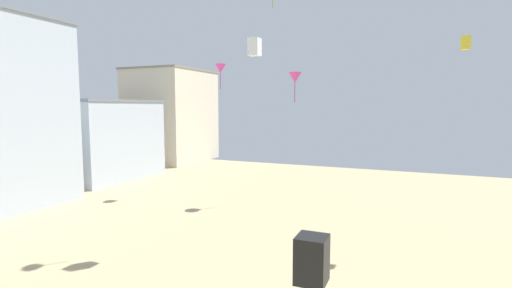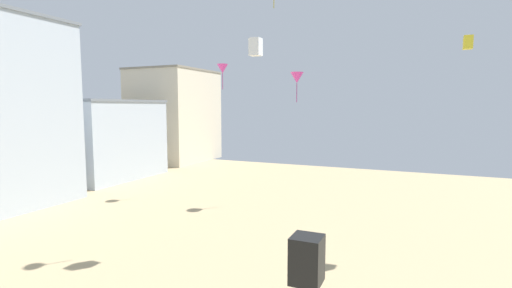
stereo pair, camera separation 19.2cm
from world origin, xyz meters
name	(u,v)px [view 1 (the left image)]	position (x,y,z in m)	size (l,w,h in m)	color
boardwalk_hotel_mid	(95,139)	(-28.52, 39.43, 5.16)	(12.60, 13.54, 10.30)	#ADB7C1
boardwalk_hotel_far	(172,116)	(-28.52, 56.55, 7.86)	(11.36, 13.71, 15.71)	beige
kite_magenta_delta	(295,78)	(-0.78, 38.96, 12.33)	(1.32, 1.32, 3.01)	#DB3D9E
kite_yellow_box	(466,43)	(13.58, 32.34, 13.84)	(0.59, 0.59, 0.93)	yellow
kite_black_box	(312,259)	(8.53, 10.10, 6.07)	(0.67, 0.67, 1.06)	black
kite_magenta_delta_2	(220,69)	(-9.47, 39.25, 13.60)	(1.22, 1.22, 2.77)	#DB3D9E
kite_white_box	(255,47)	(0.06, 26.63, 13.55)	(0.77, 0.77, 1.21)	white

